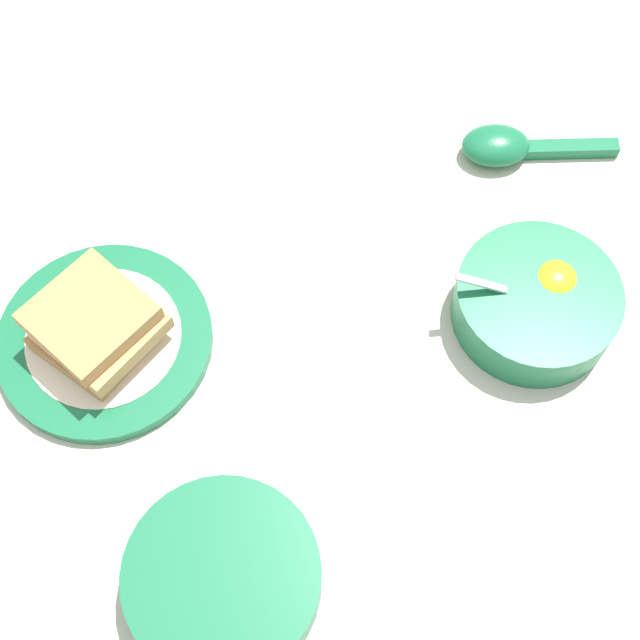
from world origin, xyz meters
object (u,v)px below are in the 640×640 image
at_px(toast_plate, 105,340).
at_px(toast_sandwich, 96,326).
at_px(egg_bowl, 536,303).
at_px(congee_bowl, 223,578).
at_px(soup_spoon, 508,146).

relative_size(toast_plate, toast_sandwich, 1.46).
relative_size(egg_bowl, congee_bowl, 0.99).
height_order(toast_sandwich, congee_bowl, toast_sandwich).
relative_size(egg_bowl, toast_sandwich, 1.15).
height_order(egg_bowl, toast_sandwich, egg_bowl).
distance_m(egg_bowl, toast_plate, 0.41).
distance_m(egg_bowl, congee_bowl, 0.38).
height_order(toast_plate, soup_spoon, soup_spoon).
height_order(egg_bowl, toast_plate, egg_bowl).
bearing_deg(congee_bowl, egg_bowl, -50.43).
relative_size(egg_bowl, toast_plate, 0.79).
bearing_deg(soup_spoon, congee_bowl, 145.77).
height_order(toast_sandwich, soup_spoon, toast_sandwich).
bearing_deg(toast_sandwich, egg_bowl, -87.82).
height_order(toast_plate, toast_sandwich, toast_sandwich).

